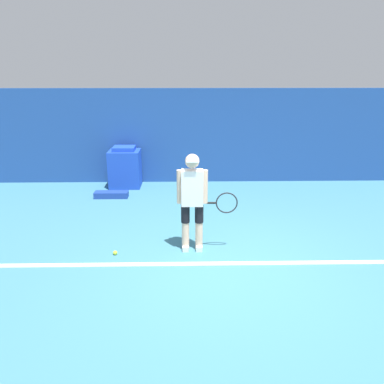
{
  "coord_description": "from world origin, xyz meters",
  "views": [
    {
      "loc": [
        -0.63,
        -4.85,
        2.77
      ],
      "look_at": [
        -0.51,
        0.91,
        0.92
      ],
      "focal_mm": 35.0,
      "sensor_mm": 36.0,
      "label": 1
    }
  ],
  "objects_px": {
    "tennis_player": "(193,198)",
    "equipment_bag": "(111,195)",
    "tennis_ball": "(115,253)",
    "covered_chair": "(125,168)"
  },
  "relations": [
    {
      "from": "tennis_player",
      "to": "equipment_bag",
      "type": "relative_size",
      "value": 2.06
    },
    {
      "from": "tennis_player",
      "to": "tennis_ball",
      "type": "height_order",
      "value": "tennis_player"
    },
    {
      "from": "tennis_ball",
      "to": "tennis_player",
      "type": "bearing_deg",
      "value": 8.0
    },
    {
      "from": "equipment_bag",
      "to": "covered_chair",
      "type": "bearing_deg",
      "value": 77.17
    },
    {
      "from": "tennis_player",
      "to": "covered_chair",
      "type": "relative_size",
      "value": 1.55
    },
    {
      "from": "equipment_bag",
      "to": "tennis_ball",
      "type": "bearing_deg",
      "value": -78.46
    },
    {
      "from": "covered_chair",
      "to": "equipment_bag",
      "type": "relative_size",
      "value": 1.33
    },
    {
      "from": "covered_chair",
      "to": "equipment_bag",
      "type": "xyz_separation_m",
      "value": [
        -0.21,
        -0.9,
        -0.42
      ]
    },
    {
      "from": "covered_chair",
      "to": "equipment_bag",
      "type": "bearing_deg",
      "value": -102.83
    },
    {
      "from": "tennis_ball",
      "to": "equipment_bag",
      "type": "bearing_deg",
      "value": 101.54
    }
  ]
}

